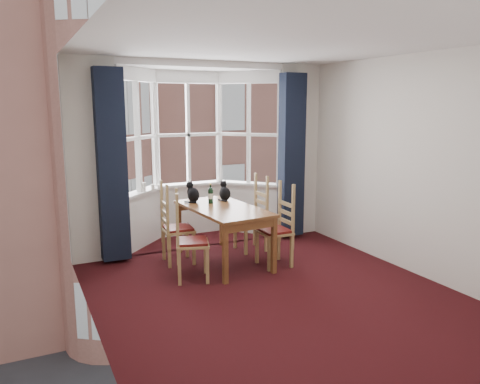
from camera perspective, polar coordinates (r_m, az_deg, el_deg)
floor at (r=5.48m, az=4.80°, el=-12.74°), size 4.50×4.50×0.00m
ceiling at (r=5.07m, az=5.31°, el=17.73°), size 4.50×4.50×0.00m
wall_left at (r=4.43m, az=-17.84°, el=0.07°), size 0.00×4.50×4.50m
wall_right at (r=6.34m, az=20.82°, el=2.97°), size 0.00×4.50×4.50m
wall_near at (r=3.39m, az=24.84°, el=-3.55°), size 4.00×0.00×4.00m
wall_back_pier_left at (r=6.68m, az=-17.60°, el=3.53°), size 0.70×0.12×2.80m
wall_back_pier_right at (r=7.85m, az=7.04°, el=4.95°), size 0.70×0.12×2.80m
bay_window at (r=7.57m, az=-5.68°, el=4.77°), size 2.76×0.94×2.80m
curtain_left at (r=6.54m, az=-15.35°, el=3.07°), size 0.38×0.22×2.60m
curtain_right at (r=7.58m, az=6.30°, el=4.39°), size 0.38×0.22×2.60m
dining_table at (r=6.42m, az=-2.06°, el=-2.63°), size 0.94×1.59×0.79m
chair_left_near at (r=5.88m, az=-6.72°, el=-6.23°), size 0.51×0.52×0.92m
chair_left_far at (r=6.50m, az=-8.34°, el=-4.61°), size 0.43×0.45×0.92m
chair_right_near at (r=6.41m, az=4.92°, el=-4.76°), size 0.41×0.43×0.92m
chair_right_far at (r=7.05m, az=1.96°, el=-3.28°), size 0.40×0.42×0.92m
cat_left at (r=6.74m, az=-5.76°, el=-0.21°), size 0.23×0.27×0.32m
cat_right at (r=6.83m, az=-1.88°, el=-0.06°), size 0.18×0.24×0.30m
wine_bottle at (r=6.63m, az=-3.60°, el=-0.33°), size 0.07×0.07×0.28m
candle_tall at (r=7.23m, az=-11.64°, el=0.62°), size 0.06×0.06×0.13m
candle_short at (r=7.30m, az=-10.59°, el=0.56°), size 0.06×0.06×0.09m
candle_extra at (r=7.35m, az=-9.81°, el=0.63°), size 0.05×0.05×0.08m
street at (r=37.56m, az=-21.14°, el=-2.59°), size 80.00×80.00×0.00m
tenement_building at (r=18.52m, az=-17.88°, el=8.42°), size 18.40×7.80×15.20m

